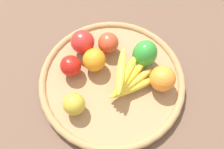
{
  "coord_description": "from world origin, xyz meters",
  "views": [
    {
      "loc": [
        -0.35,
        -0.12,
        0.73
      ],
      "look_at": [
        0.0,
        0.0,
        0.06
      ],
      "focal_mm": 39.64,
      "sensor_mm": 36.0,
      "label": 1
    }
  ],
  "objects_px": {
    "bell_pepper": "(145,54)",
    "orange_1": "(94,60)",
    "apple_1": "(83,42)",
    "apple_0": "(71,66)",
    "apple_3": "(108,43)",
    "orange_0": "(163,79)",
    "apple_2": "(74,104)",
    "banana_bunch": "(128,80)"
  },
  "relations": [
    {
      "from": "bell_pepper",
      "to": "orange_0",
      "type": "xyz_separation_m",
      "value": [
        -0.06,
        -0.07,
        -0.01
      ]
    },
    {
      "from": "banana_bunch",
      "to": "apple_1",
      "type": "relative_size",
      "value": 2.08
    },
    {
      "from": "apple_3",
      "to": "banana_bunch",
      "type": "height_order",
      "value": "banana_bunch"
    },
    {
      "from": "apple_3",
      "to": "apple_1",
      "type": "distance_m",
      "value": 0.08
    },
    {
      "from": "bell_pepper",
      "to": "orange_1",
      "type": "bearing_deg",
      "value": 136.4
    },
    {
      "from": "apple_3",
      "to": "orange_1",
      "type": "xyz_separation_m",
      "value": [
        -0.08,
        0.02,
        0.0
      ]
    },
    {
      "from": "apple_3",
      "to": "banana_bunch",
      "type": "bearing_deg",
      "value": -136.54
    },
    {
      "from": "orange_0",
      "to": "bell_pepper",
      "type": "bearing_deg",
      "value": 50.09
    },
    {
      "from": "apple_1",
      "to": "orange_1",
      "type": "bearing_deg",
      "value": -129.67
    },
    {
      "from": "bell_pepper",
      "to": "apple_0",
      "type": "bearing_deg",
      "value": 139.26
    },
    {
      "from": "apple_1",
      "to": "apple_0",
      "type": "bearing_deg",
      "value": 179.09
    },
    {
      "from": "apple_0",
      "to": "orange_0",
      "type": "bearing_deg",
      "value": -80.0
    },
    {
      "from": "apple_3",
      "to": "apple_2",
      "type": "bearing_deg",
      "value": 175.49
    },
    {
      "from": "apple_3",
      "to": "apple_2",
      "type": "distance_m",
      "value": 0.24
    },
    {
      "from": "bell_pepper",
      "to": "orange_1",
      "type": "relative_size",
      "value": 1.29
    },
    {
      "from": "banana_bunch",
      "to": "orange_1",
      "type": "xyz_separation_m",
      "value": [
        0.03,
        0.12,
        -0.0
      ]
    },
    {
      "from": "apple_2",
      "to": "apple_1",
      "type": "distance_m",
      "value": 0.22
    },
    {
      "from": "bell_pepper",
      "to": "apple_3",
      "type": "bearing_deg",
      "value": 106.49
    },
    {
      "from": "bell_pepper",
      "to": "orange_1",
      "type": "distance_m",
      "value": 0.16
    },
    {
      "from": "apple_2",
      "to": "orange_1",
      "type": "distance_m",
      "value": 0.16
    },
    {
      "from": "apple_3",
      "to": "apple_0",
      "type": "distance_m",
      "value": 0.15
    },
    {
      "from": "apple_1",
      "to": "apple_0",
      "type": "distance_m",
      "value": 0.09
    },
    {
      "from": "apple_0",
      "to": "orange_1",
      "type": "distance_m",
      "value": 0.08
    },
    {
      "from": "apple_2",
      "to": "banana_bunch",
      "type": "bearing_deg",
      "value": -44.03
    },
    {
      "from": "apple_1",
      "to": "apple_0",
      "type": "height_order",
      "value": "apple_1"
    },
    {
      "from": "bell_pepper",
      "to": "apple_1",
      "type": "relative_size",
      "value": 1.22
    },
    {
      "from": "apple_3",
      "to": "orange_1",
      "type": "relative_size",
      "value": 0.93
    },
    {
      "from": "apple_1",
      "to": "bell_pepper",
      "type": "bearing_deg",
      "value": -84.88
    },
    {
      "from": "orange_0",
      "to": "apple_2",
      "type": "bearing_deg",
      "value": 126.69
    },
    {
      "from": "apple_3",
      "to": "orange_0",
      "type": "relative_size",
      "value": 0.87
    },
    {
      "from": "apple_1",
      "to": "banana_bunch",
      "type": "bearing_deg",
      "value": -113.95
    },
    {
      "from": "apple_0",
      "to": "orange_1",
      "type": "relative_size",
      "value": 0.9
    },
    {
      "from": "banana_bunch",
      "to": "apple_0",
      "type": "bearing_deg",
      "value": 93.85
    },
    {
      "from": "bell_pepper",
      "to": "orange_0",
      "type": "distance_m",
      "value": 0.1
    },
    {
      "from": "apple_3",
      "to": "banana_bunch",
      "type": "xyz_separation_m",
      "value": [
        -0.11,
        -0.1,
        0.0
      ]
    },
    {
      "from": "apple_0",
      "to": "orange_1",
      "type": "height_order",
      "value": "orange_1"
    },
    {
      "from": "banana_bunch",
      "to": "apple_0",
      "type": "xyz_separation_m",
      "value": [
        -0.01,
        0.18,
        -0.0
      ]
    },
    {
      "from": "orange_0",
      "to": "orange_1",
      "type": "relative_size",
      "value": 1.08
    },
    {
      "from": "apple_2",
      "to": "bell_pepper",
      "type": "bearing_deg",
      "value": -32.7
    },
    {
      "from": "apple_2",
      "to": "bell_pepper",
      "type": "distance_m",
      "value": 0.27
    },
    {
      "from": "banana_bunch",
      "to": "apple_0",
      "type": "relative_size",
      "value": 2.45
    },
    {
      "from": "banana_bunch",
      "to": "apple_0",
      "type": "distance_m",
      "value": 0.18
    }
  ]
}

